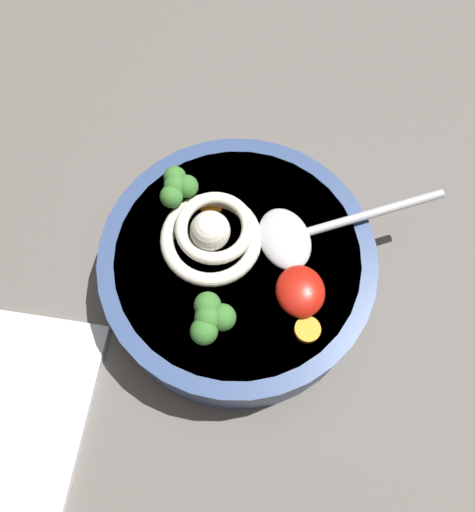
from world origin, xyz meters
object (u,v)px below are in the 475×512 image
soup_bowl (238,269)px  folded_napkin (27,415)px  noodle_pile (212,234)px  soup_spoon (300,234)px

soup_bowl → folded_napkin: 22.75cm
noodle_pile → soup_spoon: bearing=-93.7°
noodle_pile → soup_spoon: size_ratio=0.56×
noodle_pile → soup_spoon: (-0.50, -7.62, -0.42)cm
soup_spoon → soup_bowl: bearing=-180.0°
soup_bowl → noodle_pile: size_ratio=2.51×
soup_spoon → folded_napkin: 28.85cm
soup_bowl → folded_napkin: bearing=119.5°
folded_napkin → soup_bowl: bearing=-60.5°
noodle_pile → soup_spoon: noodle_pile is taller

